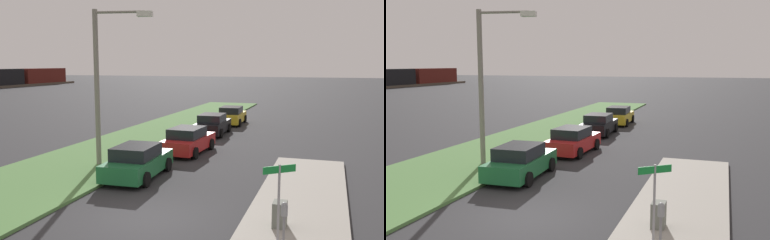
# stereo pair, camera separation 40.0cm
# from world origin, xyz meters

# --- Properties ---
(ground) EXTENTS (300.00, 300.00, 0.00)m
(ground) POSITION_xyz_m (0.00, 0.00, 0.00)
(ground) COLOR #2D2D30
(grass_median) EXTENTS (60.00, 6.00, 0.12)m
(grass_median) POSITION_xyz_m (10.00, 6.36, 0.06)
(grass_median) COLOR #517F42
(grass_median) RESTS_ON ground
(parked_car_green) EXTENTS (4.38, 2.17, 1.47)m
(parked_car_green) POSITION_xyz_m (4.56, 2.56, 0.72)
(parked_car_green) COLOR #1E6B38
(parked_car_green) RESTS_ON ground
(parked_car_red) EXTENTS (4.38, 2.17, 1.47)m
(parked_car_red) POSITION_xyz_m (10.14, 2.14, 0.72)
(parked_car_red) COLOR red
(parked_car_red) RESTS_ON ground
(parked_car_black) EXTENTS (4.35, 2.12, 1.47)m
(parked_car_black) POSITION_xyz_m (16.66, 2.54, 0.72)
(parked_car_black) COLOR black
(parked_car_black) RESTS_ON ground
(parked_car_yellow) EXTENTS (4.36, 2.14, 1.47)m
(parked_car_yellow) POSITION_xyz_m (22.16, 2.45, 0.72)
(parked_car_yellow) COLOR gold
(parked_car_yellow) RESTS_ON ground
(parking_meter) EXTENTS (0.18, 0.18, 1.42)m
(parking_meter) POSITION_xyz_m (-1.12, -4.37, 1.05)
(parking_meter) COLOR slate
(parking_meter) RESTS_ON ground
(utility_box) EXTENTS (0.55, 0.40, 0.90)m
(utility_box) POSITION_xyz_m (0.43, -4.08, 0.45)
(utility_box) COLOR slate
(utility_box) RESTS_ON ground
(street_sign) EXTENTS (0.60, 0.71, 2.60)m
(street_sign) POSITION_xyz_m (-1.93, -4.31, 1.70)
(street_sign) COLOR #99999E
(street_sign) RESTS_ON ground
(streetlight) EXTENTS (0.79, 2.86, 7.50)m
(streetlight) POSITION_xyz_m (5.91, 4.92, 4.39)
(streetlight) COLOR gray
(streetlight) RESTS_ON ground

